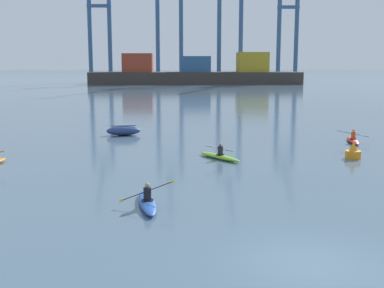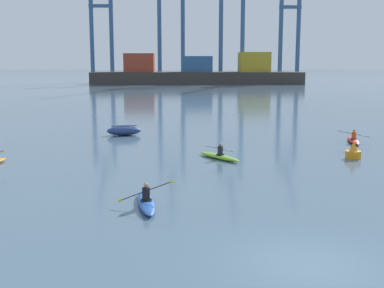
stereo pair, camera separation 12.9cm
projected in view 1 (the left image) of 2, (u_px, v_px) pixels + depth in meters
The scene contains 11 objects.
ground_plane at pixel (311, 264), 13.57m from camera, with size 800.00×800.00×0.00m, color slate.
container_barge at pixel (196, 73), 129.46m from camera, with size 54.91×11.21×8.29m.
gantry_crane_west at pixel (99, 21), 137.67m from camera, with size 6.78×19.36×34.39m.
gantry_crane_west_mid at pixel (169, 14), 141.26m from camera, with size 8.00×15.58×40.63m.
gantry_crane_east_mid at pixel (230, 13), 136.04m from camera, with size 7.31×19.17×38.33m.
gantry_crane_east at pixel (288, 22), 138.75m from camera, with size 6.24×17.52×33.54m.
capsized_dinghy at pixel (124, 131), 37.63m from camera, with size 2.73×1.45×0.76m.
channel_buoy at pixel (353, 152), 28.53m from camera, with size 0.90×0.90×1.00m.
kayak_red at pixel (353, 140), 34.32m from camera, with size 2.23×3.45×0.95m.
kayak_lime at pixel (219, 156), 28.40m from camera, with size 2.45×3.12×0.97m.
kayak_blue at pixel (147, 202), 19.02m from camera, with size 2.18×3.45×1.02m.
Camera 1 is at (-3.76, -12.71, 5.49)m, focal length 45.89 mm.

